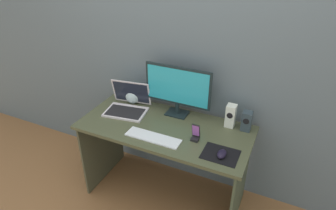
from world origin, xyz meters
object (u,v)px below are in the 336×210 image
speaker_near_monitor (231,116)px  monitor (178,88)px  speaker_right (247,121)px  mouse (222,154)px  phone_in_dock (196,134)px  laptop (128,105)px  fishbowl (133,96)px  keyboard_external (153,138)px

speaker_near_monitor → monitor: bearing=-178.7°
speaker_right → mouse: size_ratio=1.59×
speaker_right → speaker_near_monitor: size_ratio=0.84×
monitor → speaker_near_monitor: monitor is taller
phone_in_dock → mouse: bearing=-23.9°
mouse → laptop: bearing=164.8°
fishbowl → monitor: bearing=-2.5°
speaker_right → fishbowl: bearing=179.5°
mouse → phone_in_dock: size_ratio=0.72×
speaker_right → monitor: bearing=-179.0°
monitor → phone_in_dock: (0.27, -0.28, -0.19)m
speaker_near_monitor → laptop: 0.87m
fishbowl → mouse: bearing=-23.1°
keyboard_external → mouse: 0.52m
keyboard_external → monitor: bearing=86.5°
fishbowl → phone_in_dock: size_ratio=1.04×
fishbowl → mouse: 1.02m
speaker_near_monitor → mouse: 0.40m
fishbowl → keyboard_external: size_ratio=0.34×
fishbowl → keyboard_external: bearing=-44.9°
speaker_near_monitor → speaker_right: bearing=-0.0°
laptop → fishbowl: bearing=100.5°
speaker_near_monitor → fishbowl: bearing=179.4°
fishbowl → mouse: fishbowl is taller
laptop → keyboard_external: bearing=-34.9°
fishbowl → keyboard_external: (0.41, -0.41, -0.06)m
monitor → speaker_right: size_ratio=3.55×
monitor → phone_in_dock: size_ratio=4.08×
speaker_near_monitor → mouse: speaker_near_monitor is taller
fishbowl → keyboard_external: 0.59m
speaker_right → mouse: 0.40m
monitor → speaker_near_monitor: (0.45, 0.01, -0.15)m
monitor → mouse: 0.66m
speaker_near_monitor → phone_in_dock: bearing=-122.3°
monitor → mouse: size_ratio=5.64×
mouse → speaker_right: bearing=78.9°
fishbowl → phone_in_dock: bearing=-22.8°
speaker_right → phone_in_dock: (-0.31, -0.29, -0.03)m
monitor → fishbowl: monitor is taller
laptop → fishbowl: laptop is taller
monitor → laptop: size_ratio=1.47×
speaker_right → speaker_near_monitor: 0.13m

